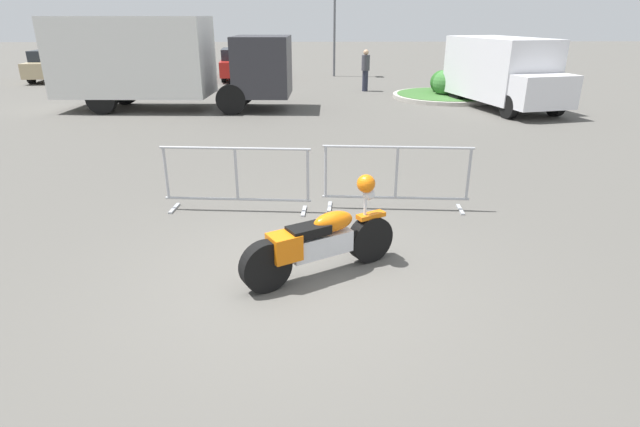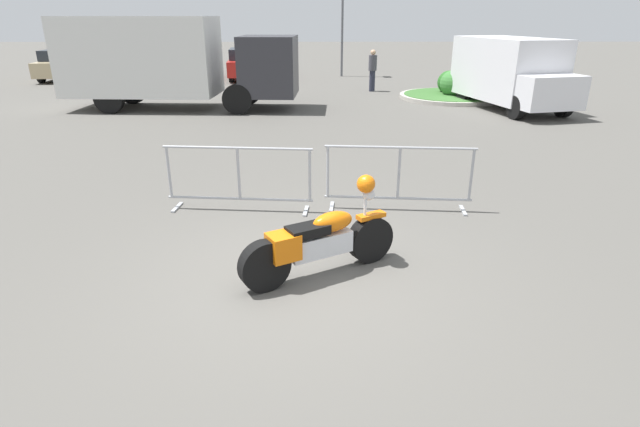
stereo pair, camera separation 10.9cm
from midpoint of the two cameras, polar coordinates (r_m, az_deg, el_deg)
The scene contains 13 objects.
ground_plane at distance 6.10m, azimuth -2.01°, elevation -7.66°, with size 120.00×120.00×0.00m, color #54514C.
motorcycle at distance 6.04m, azimuth 0.55°, elevation -3.15°, with size 1.91×1.18×1.19m.
crowd_barrier_near at distance 8.14m, azimuth -8.88°, elevation 4.04°, with size 2.39×0.64×1.07m.
crowd_barrier_far at distance 8.18m, azimuth 9.36°, elevation 4.09°, with size 2.39×0.64×1.07m.
box_truck at distance 18.15m, azimuth -16.86°, elevation 16.52°, with size 7.80×2.62×2.98m.
delivery_van at distance 18.70m, azimuth 21.05°, elevation 14.93°, with size 3.00×5.31×2.31m.
parked_car_tan at distance 28.91m, azimuth -26.98°, elevation 14.95°, with size 2.12×4.40×1.45m.
parked_car_silver at distance 27.91m, azimuth -21.07°, elevation 15.69°, with size 2.17×4.50×1.48m.
parked_car_white at distance 26.95m, azimuth -14.88°, elevation 16.25°, with size 2.22×4.61×1.51m.
parked_car_red at distance 26.57m, azimuth -8.21°, elevation 16.62°, with size 2.17×4.49×1.48m.
pedestrian at distance 21.85m, azimuth 6.18°, elevation 16.11°, with size 0.42×0.42×1.69m.
planter_island at distance 20.64m, azimuth 14.96°, elevation 13.39°, with size 4.02×4.02×1.06m.
street_lamp at distance 27.33m, azimuth 2.73°, elevation 23.16°, with size 0.36×0.70×5.68m.
Camera 2 is at (0.21, -5.32, 2.98)m, focal length 28.00 mm.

